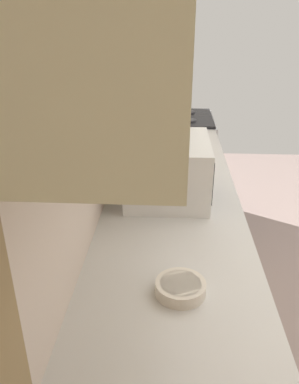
{
  "coord_description": "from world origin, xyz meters",
  "views": [
    {
      "loc": [
        -1.72,
        1.15,
        1.73
      ],
      "look_at": [
        -0.69,
        1.2,
        1.24
      ],
      "focal_mm": 36.0,
      "sensor_mm": 36.0,
      "label": 1
    }
  ],
  "objects": [
    {
      "name": "wall_back",
      "position": [
        0.0,
        1.51,
        1.35
      ],
      "size": [
        4.05,
        0.12,
        2.7
      ],
      "primitive_type": "cube",
      "color": "beige",
      "rests_on": "ground_plane"
    },
    {
      "name": "counter_run",
      "position": [
        -0.42,
        1.14,
        0.45
      ],
      "size": [
        3.08,
        0.65,
        0.91
      ],
      "color": "beige",
      "rests_on": "ground_plane"
    },
    {
      "name": "oven_range",
      "position": [
        1.42,
        1.12,
        0.47
      ],
      "size": [
        0.61,
        0.67,
        1.09
      ],
      "color": "#B7BABF",
      "rests_on": "ground_plane"
    },
    {
      "name": "microwave",
      "position": [
        -0.03,
        1.15,
        1.05
      ],
      "size": [
        0.45,
        0.39,
        0.28
      ],
      "color": "white",
      "rests_on": "counter_run"
    },
    {
      "name": "bowl",
      "position": [
        -0.74,
        1.1,
        0.93
      ],
      "size": [
        0.16,
        0.16,
        0.04
      ],
      "color": "silver",
      "rests_on": "counter_run"
    },
    {
      "name": "kettle",
      "position": [
        0.79,
        1.1,
        0.98
      ],
      "size": [
        0.2,
        0.15,
        0.16
      ],
      "color": "#B7BABF",
      "rests_on": "counter_run"
    }
  ]
}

